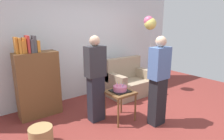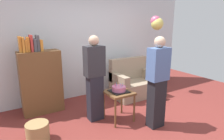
% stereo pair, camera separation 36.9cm
% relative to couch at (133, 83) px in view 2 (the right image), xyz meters
% --- Properties ---
extents(ground_plane, '(8.00, 8.00, 0.00)m').
position_rel_couch_xyz_m(ground_plane, '(-0.88, -1.32, -0.34)').
color(ground_plane, maroon).
extents(wall_back, '(6.00, 0.10, 2.70)m').
position_rel_couch_xyz_m(wall_back, '(-0.88, 0.73, 1.01)').
color(wall_back, silver).
rests_on(wall_back, ground_plane).
extents(couch, '(1.10, 0.70, 0.96)m').
position_rel_couch_xyz_m(couch, '(0.00, 0.00, 0.00)').
color(couch, gray).
rests_on(couch, ground_plane).
extents(bookshelf, '(0.80, 0.36, 1.62)m').
position_rel_couch_xyz_m(bookshelf, '(-2.19, 0.26, 0.35)').
color(bookshelf, brown).
rests_on(bookshelf, ground_plane).
extents(side_table, '(0.48, 0.48, 0.58)m').
position_rel_couch_xyz_m(side_table, '(-1.02, -0.89, 0.15)').
color(side_table, brown).
rests_on(side_table, ground_plane).
extents(birthday_cake, '(0.32, 0.32, 0.17)m').
position_rel_couch_xyz_m(birthday_cake, '(-1.02, -0.89, 0.29)').
color(birthday_cake, black).
rests_on(birthday_cake, side_table).
extents(person_blowing_candles, '(0.36, 0.22, 1.63)m').
position_rel_couch_xyz_m(person_blowing_candles, '(-1.39, -0.61, 0.49)').
color(person_blowing_candles, '#23232D').
rests_on(person_blowing_candles, ground_plane).
extents(person_holding_cake, '(0.36, 0.22, 1.63)m').
position_rel_couch_xyz_m(person_holding_cake, '(-0.57, -1.41, 0.49)').
color(person_holding_cake, black).
rests_on(person_holding_cake, ground_plane).
extents(wicker_basket, '(0.36, 0.36, 0.30)m').
position_rel_couch_xyz_m(wicker_basket, '(-2.49, -0.77, -0.19)').
color(wicker_basket, '#A88451').
rests_on(wicker_basket, ground_plane).
extents(handbag, '(0.28, 0.14, 0.20)m').
position_rel_couch_xyz_m(handbag, '(0.45, -0.62, -0.24)').
color(handbag, '#473328').
rests_on(handbag, ground_plane).
extents(balloon_bunch, '(0.32, 0.33, 2.02)m').
position_rel_couch_xyz_m(balloon_bunch, '(0.71, -0.00, 1.50)').
color(balloon_bunch, silver).
rests_on(balloon_bunch, ground_plane).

